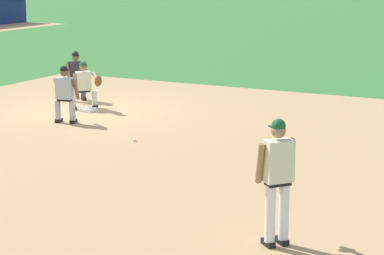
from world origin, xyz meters
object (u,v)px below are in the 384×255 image
object	(u,v)px
baserunner	(65,92)
umpire	(76,74)
baseball	(134,140)
first_base_bag	(89,110)
pitcher	(278,174)
first_baseman	(85,83)

from	to	relation	value
baserunner	umpire	bearing A→B (deg)	30.50
baseball	baserunner	bearing A→B (deg)	70.20
first_base_bag	baseball	size ratio (longest dim) A/B	5.14
pitcher	first_baseman	distance (m)	11.01
baserunner	umpire	distance (m)	3.12
first_baseman	baserunner	xyz separation A→B (m)	(-1.74, -0.61, 0.06)
baseball	baserunner	xyz separation A→B (m)	(0.94, 2.60, 0.76)
pitcher	baserunner	distance (m)	9.46
baseball	first_baseman	size ratio (longest dim) A/B	0.06
first_base_bag	first_baseman	xyz separation A→B (m)	(0.25, 0.28, 0.69)
baserunner	umpire	world-z (taller)	same
first_base_bag	umpire	distance (m)	1.89
first_base_bag	baseball	xyz separation A→B (m)	(-2.43, -2.93, -0.01)
first_base_bag	umpire	size ratio (longest dim) A/B	0.26
first_baseman	baserunner	size ratio (longest dim) A/B	0.92
baseball	first_baseman	world-z (taller)	first_baseman
pitcher	baserunner	size ratio (longest dim) A/B	1.27
pitcher	first_baseman	size ratio (longest dim) A/B	1.39
first_base_bag	baseball	bearing A→B (deg)	-129.59
baserunner	umpire	xyz separation A→B (m)	(2.69, 1.58, 0.00)
baseball	first_baseman	distance (m)	4.24
umpire	baseball	bearing A→B (deg)	-130.91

